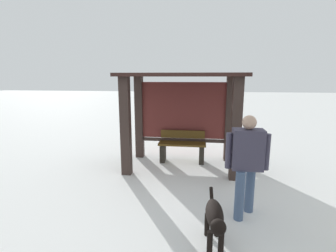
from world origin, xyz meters
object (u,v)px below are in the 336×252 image
(dog, at_px, (215,218))
(bench_left_inside, at_px, (182,148))
(person_walking, at_px, (247,159))
(bus_shelter, at_px, (182,103))

(dog, bearing_deg, bench_left_inside, 101.27)
(person_walking, height_order, dog, person_walking)
(person_walking, bearing_deg, dog, -121.74)
(bench_left_inside, height_order, dog, bench_left_inside)
(bus_shelter, distance_m, bench_left_inside, 1.15)
(bench_left_inside, xyz_separation_m, dog, (0.63, -3.15, 0.04))
(bus_shelter, height_order, person_walking, bus_shelter)
(bus_shelter, xyz_separation_m, bench_left_inside, (0.00, 0.17, -1.13))
(person_walking, distance_m, dog, 1.08)
(person_walking, bearing_deg, bus_shelter, 117.39)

